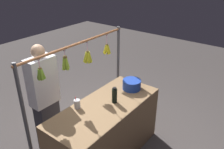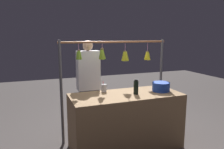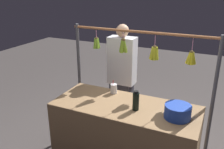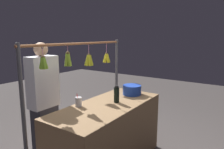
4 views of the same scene
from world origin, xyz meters
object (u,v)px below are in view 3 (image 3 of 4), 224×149
Objects in this scene: blue_bucket at (178,112)px; vendor_person at (122,81)px; water_bottle at (136,101)px; drink_cup at (114,89)px.

blue_bucket is 0.17× the size of vendor_person.
water_bottle is at bearing 2.38° from blue_bucket.
drink_cup is 0.10× the size of vendor_person.
water_bottle is 0.46m from blue_bucket.
blue_bucket is 1.62× the size of drink_cup.
water_bottle reaches higher than blue_bucket.
water_bottle is at bearing 143.25° from drink_cup.
drink_cup is at bearing -36.75° from water_bottle.
vendor_person is (0.97, -0.82, -0.11)m from blue_bucket.
blue_bucket is (-0.45, -0.02, -0.04)m from water_bottle.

